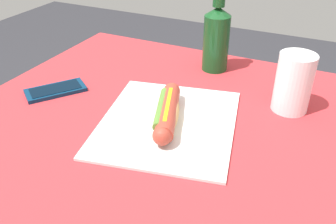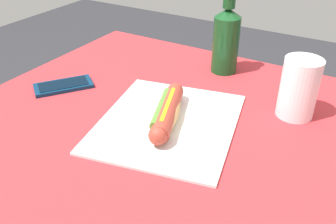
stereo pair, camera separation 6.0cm
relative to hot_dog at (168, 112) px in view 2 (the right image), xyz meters
The scene contains 6 objects.
dining_table 0.18m from the hot_dog, 157.84° to the right, with size 1.01×1.02×0.76m.
paper_wrapper 0.03m from the hot_dog, 70.23° to the right, with size 0.34×0.29×0.01m, color silver.
hot_dog is the anchor object (origin of this frame).
cell_phone 0.32m from the hot_dog, 88.42° to the left, with size 0.16×0.14×0.01m.
soda_bottle 0.32m from the hot_dog, ahead, with size 0.07×0.07×0.22m.
drinking_cup 0.30m from the hot_dog, 52.14° to the right, with size 0.08×0.08×0.14m, color white.
Camera 2 is at (-0.50, -0.31, 1.21)m, focal length 38.85 mm.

